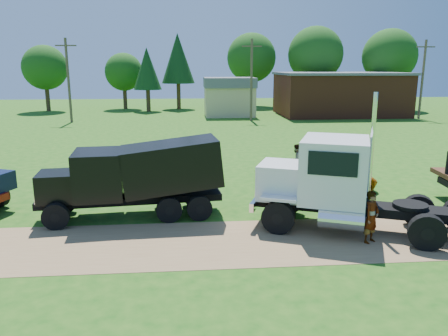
{
  "coord_description": "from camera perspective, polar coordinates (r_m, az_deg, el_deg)",
  "views": [
    {
      "loc": [
        -1.29,
        -14.38,
        6.1
      ],
      "look_at": [
        0.34,
        4.72,
        1.6
      ],
      "focal_mm": 35.0,
      "sensor_mm": 36.0,
      "label": 1
    }
  ],
  "objects": [
    {
      "name": "black_dump_truck",
      "position": [
        18.13,
        -11.14,
        -0.83
      ],
      "size": [
        7.58,
        2.96,
        3.23
      ],
      "rotation": [
        0.0,
        0.0,
        0.1
      ],
      "color": "black",
      "rests_on": "ground"
    },
    {
      "name": "ground",
      "position": [
        15.67,
        0.23,
        -9.7
      ],
      "size": [
        140.0,
        140.0,
        0.0
      ],
      "primitive_type": "plane",
      "color": "#174D11",
      "rests_on": "ground"
    },
    {
      "name": "tan_shed",
      "position": [
        54.76,
        0.7,
        9.36
      ],
      "size": [
        6.2,
        5.4,
        4.7
      ],
      "color": "tan",
      "rests_on": "ground"
    },
    {
      "name": "spectator_b",
      "position": [
        25.06,
        9.39,
        1.06
      ],
      "size": [
        1.11,
        1.06,
        1.8
      ],
      "primitive_type": "imported",
      "rotation": [
        0.0,
        0.0,
        3.76
      ],
      "color": "#999999",
      "rests_on": "ground"
    },
    {
      "name": "utility_poles",
      "position": [
        49.93,
        3.6,
        11.59
      ],
      "size": [
        42.2,
        0.28,
        9.0
      ],
      "color": "#4D3C2B",
      "rests_on": "ground"
    },
    {
      "name": "white_semi_tractor",
      "position": [
        16.98,
        14.41,
        -2.0
      ],
      "size": [
        8.65,
        5.58,
        5.17
      ],
      "rotation": [
        0.0,
        0.0,
        -0.38
      ],
      "color": "black",
      "rests_on": "ground"
    },
    {
      "name": "spectator_a",
      "position": [
        16.2,
        18.7,
        -6.09
      ],
      "size": [
        0.82,
        0.77,
        1.88
      ],
      "primitive_type": "imported",
      "rotation": [
        0.0,
        0.0,
        0.64
      ],
      "color": "#999999",
      "rests_on": "ground"
    },
    {
      "name": "orange_pickup",
      "position": [
        21.93,
        13.74,
        -1.49
      ],
      "size": [
        5.36,
        3.86,
        1.36
      ],
      "primitive_type": "imported",
      "rotation": [
        0.0,
        0.0,
        1.94
      ],
      "color": "#CC6109",
      "rests_on": "ground"
    },
    {
      "name": "dirt_track",
      "position": [
        15.67,
        0.23,
        -9.68
      ],
      "size": [
        120.0,
        4.2,
        0.01
      ],
      "primitive_type": "cube",
      "color": "brown",
      "rests_on": "ground"
    },
    {
      "name": "tree_row",
      "position": [
        64.41,
        4.26,
        13.99
      ],
      "size": [
        54.26,
        14.0,
        11.66
      ],
      "color": "#342215",
      "rests_on": "ground"
    },
    {
      "name": "brick_building",
      "position": [
        57.8,
        14.84,
        9.37
      ],
      "size": [
        15.4,
        10.4,
        5.3
      ],
      "color": "brown",
      "rests_on": "ground"
    }
  ]
}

